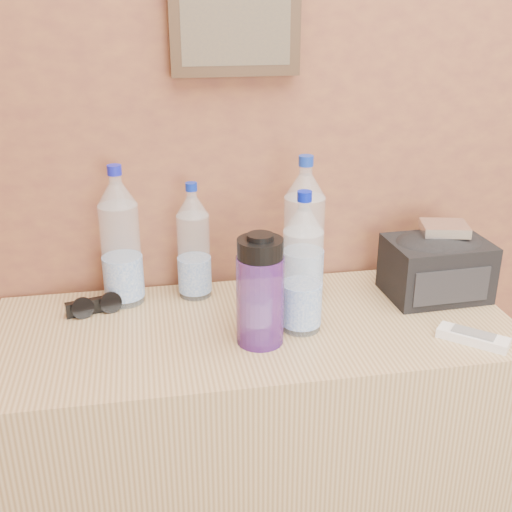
# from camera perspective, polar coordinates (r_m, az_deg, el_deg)

# --- Properties ---
(picture_frame) EXTENTS (0.30, 0.03, 0.25)m
(picture_frame) POSITION_cam_1_polar(r_m,az_deg,el_deg) (1.54, -1.87, 20.31)
(picture_frame) COLOR #382311
(picture_frame) RESTS_ON room_shell
(dresser) EXTENTS (1.20, 0.50, 0.75)m
(dresser) POSITION_cam_1_polar(r_m,az_deg,el_deg) (1.69, -0.13, -17.31)
(dresser) COLOR #9F8058
(dresser) RESTS_ON ground
(pet_large_a) EXTENTS (0.08, 0.08, 0.29)m
(pet_large_a) POSITION_cam_1_polar(r_m,az_deg,el_deg) (1.58, -5.56, 0.80)
(pet_large_a) COLOR silver
(pet_large_a) RESTS_ON dresser
(pet_large_b) EXTENTS (0.09, 0.09, 0.34)m
(pet_large_b) POSITION_cam_1_polar(r_m,az_deg,el_deg) (1.56, -11.94, 1.08)
(pet_large_b) COLOR silver
(pet_large_b) RESTS_ON dresser
(pet_large_c) EXTENTS (0.10, 0.10, 0.36)m
(pet_large_c) POSITION_cam_1_polar(r_m,az_deg,el_deg) (1.55, 4.27, 1.66)
(pet_large_c) COLOR silver
(pet_large_c) RESTS_ON dresser
(pet_large_d) EXTENTS (0.09, 0.09, 0.32)m
(pet_large_d) POSITION_cam_1_polar(r_m,az_deg,el_deg) (1.41, 4.14, -1.29)
(pet_large_d) COLOR white
(pet_large_d) RESTS_ON dresser
(pet_small) EXTENTS (0.06, 0.06, 0.23)m
(pet_small) POSITION_cam_1_polar(r_m,az_deg,el_deg) (1.38, 0.04, -3.77)
(pet_small) COLOR silver
(pet_small) RESTS_ON dresser
(nalgene_bottle) EXTENTS (0.10, 0.10, 0.25)m
(nalgene_bottle) POSITION_cam_1_polar(r_m,az_deg,el_deg) (1.36, 0.37, -3.07)
(nalgene_bottle) COLOR #5B2695
(nalgene_bottle) RESTS_ON dresser
(sunglasses) EXTENTS (0.15, 0.09, 0.04)m
(sunglasses) POSITION_cam_1_polar(r_m,az_deg,el_deg) (1.58, -14.06, -4.28)
(sunglasses) COLOR black
(sunglasses) RESTS_ON dresser
(ac_remote) EXTENTS (0.14, 0.14, 0.02)m
(ac_remote) POSITION_cam_1_polar(r_m,az_deg,el_deg) (1.49, 18.73, -6.89)
(ac_remote) COLOR white
(ac_remote) RESTS_ON dresser
(toiletry_bag) EXTENTS (0.25, 0.18, 0.16)m
(toiletry_bag) POSITION_cam_1_polar(r_m,az_deg,el_deg) (1.65, 15.75, -0.75)
(toiletry_bag) COLOR black
(toiletry_bag) RESTS_ON dresser
(foil_packet) EXTENTS (0.13, 0.11, 0.02)m
(foil_packet) POSITION_cam_1_polar(r_m,az_deg,el_deg) (1.63, 16.41, 2.39)
(foil_packet) COLOR white
(foil_packet) RESTS_ON toiletry_bag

